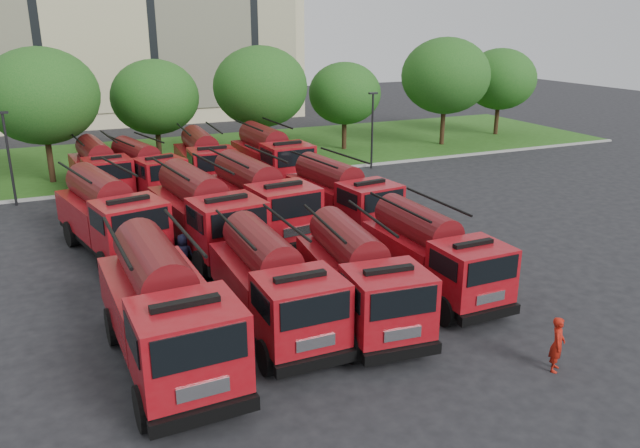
# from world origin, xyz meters

# --- Properties ---
(ground) EXTENTS (140.00, 140.00, 0.00)m
(ground) POSITION_xyz_m (0.00, 0.00, 0.00)
(ground) COLOR black
(ground) RESTS_ON ground
(lawn) EXTENTS (70.00, 16.00, 0.12)m
(lawn) POSITION_xyz_m (0.00, 26.00, 0.06)
(lawn) COLOR #1F4712
(lawn) RESTS_ON ground
(curb) EXTENTS (70.00, 0.30, 0.14)m
(curb) POSITION_xyz_m (0.00, 17.90, 0.07)
(curb) COLOR gray
(curb) RESTS_ON ground
(tree_2) EXTENTS (6.72, 6.72, 8.22)m
(tree_2) POSITION_xyz_m (-8.00, 21.50, 5.35)
(tree_2) COLOR #382314
(tree_2) RESTS_ON ground
(tree_3) EXTENTS (5.88, 5.88, 7.19)m
(tree_3) POSITION_xyz_m (-1.00, 24.00, 4.68)
(tree_3) COLOR #382314
(tree_3) RESTS_ON ground
(tree_4) EXTENTS (6.55, 6.55, 8.01)m
(tree_4) POSITION_xyz_m (6.00, 22.50, 5.22)
(tree_4) COLOR #382314
(tree_4) RESTS_ON ground
(tree_5) EXTENTS (5.46, 5.46, 6.68)m
(tree_5) POSITION_xyz_m (13.00, 23.50, 4.35)
(tree_5) COLOR #382314
(tree_5) RESTS_ON ground
(tree_6) EXTENTS (6.89, 6.89, 8.42)m
(tree_6) POSITION_xyz_m (21.00, 22.00, 5.49)
(tree_6) COLOR #382314
(tree_6) RESTS_ON ground
(tree_7) EXTENTS (6.05, 6.05, 7.39)m
(tree_7) POSITION_xyz_m (28.00, 24.00, 4.82)
(tree_7) COLOR #382314
(tree_7) RESTS_ON ground
(lamp_post_0) EXTENTS (0.60, 0.25, 5.11)m
(lamp_post_0) POSITION_xyz_m (-10.00, 17.20, 2.90)
(lamp_post_0) COLOR black
(lamp_post_0) RESTS_ON ground
(lamp_post_1) EXTENTS (0.60, 0.25, 5.11)m
(lamp_post_1) POSITION_xyz_m (12.00, 17.20, 2.90)
(lamp_post_1) COLOR black
(lamp_post_1) RESTS_ON ground
(fire_truck_0) EXTENTS (3.11, 7.88, 3.54)m
(fire_truck_0) POSITION_xyz_m (-5.56, -2.79, 1.78)
(fire_truck_0) COLOR black
(fire_truck_0) RESTS_ON ground
(fire_truck_1) EXTENTS (2.61, 7.02, 3.19)m
(fire_truck_1) POSITION_xyz_m (-1.99, -1.96, 1.60)
(fire_truck_1) COLOR black
(fire_truck_1) RESTS_ON ground
(fire_truck_2) EXTENTS (3.06, 7.12, 3.15)m
(fire_truck_2) POSITION_xyz_m (0.83, -2.52, 1.59)
(fire_truck_2) COLOR black
(fire_truck_2) RESTS_ON ground
(fire_truck_3) EXTENTS (2.59, 6.80, 3.07)m
(fire_truck_3) POSITION_xyz_m (4.33, -1.59, 1.55)
(fire_truck_3) COLOR black
(fire_truck_3) RESTS_ON ground
(fire_truck_4) EXTENTS (4.18, 7.91, 3.43)m
(fire_truck_4) POSITION_xyz_m (-5.98, 7.51, 1.72)
(fire_truck_4) COLOR black
(fire_truck_4) RESTS_ON ground
(fire_truck_5) EXTENTS (3.64, 8.01, 3.52)m
(fire_truck_5) POSITION_xyz_m (-2.27, 5.98, 1.77)
(fire_truck_5) COLOR black
(fire_truck_5) RESTS_ON ground
(fire_truck_6) EXTENTS (3.49, 7.96, 3.51)m
(fire_truck_6) POSITION_xyz_m (0.58, 7.09, 1.77)
(fire_truck_6) COLOR black
(fire_truck_6) RESTS_ON ground
(fire_truck_7) EXTENTS (3.31, 7.29, 3.20)m
(fire_truck_7) POSITION_xyz_m (4.58, 6.62, 1.61)
(fire_truck_7) COLOR black
(fire_truck_7) RESTS_ON ground
(fire_truck_8) EXTENTS (3.09, 7.14, 3.16)m
(fire_truck_8) POSITION_xyz_m (-5.51, 17.11, 1.59)
(fire_truck_8) COLOR black
(fire_truck_8) RESTS_ON ground
(fire_truck_9) EXTENTS (3.87, 7.16, 3.10)m
(fire_truck_9) POSITION_xyz_m (-3.21, 16.11, 1.56)
(fire_truck_9) COLOR black
(fire_truck_9) RESTS_ON ground
(fire_truck_10) EXTENTS (2.91, 7.38, 3.32)m
(fire_truck_10) POSITION_xyz_m (0.41, 16.75, 1.67)
(fire_truck_10) COLOR black
(fire_truck_10) RESTS_ON ground
(fire_truck_11) EXTENTS (3.11, 7.71, 3.45)m
(fire_truck_11) POSITION_xyz_m (4.33, 15.93, 1.73)
(fire_truck_11) COLOR black
(fire_truck_11) RESTS_ON ground
(firefighter_0) EXTENTS (0.75, 0.74, 1.67)m
(firefighter_0) POSITION_xyz_m (4.60, -7.67, 0.00)
(firefighter_0) COLOR maroon
(firefighter_0) RESTS_ON ground
(firefighter_1) EXTENTS (0.91, 0.76, 1.63)m
(firefighter_1) POSITION_xyz_m (1.01, -4.38, 0.00)
(firefighter_1) COLOR maroon
(firefighter_1) RESTS_ON ground
(firefighter_2) EXTENTS (1.06, 1.28, 1.89)m
(firefighter_2) POSITION_xyz_m (6.65, -2.47, 0.00)
(firefighter_2) COLOR maroon
(firefighter_2) RESTS_ON ground
(firefighter_3) EXTENTS (1.22, 0.85, 1.71)m
(firefighter_3) POSITION_xyz_m (4.50, -1.90, 0.00)
(firefighter_3) COLOR black
(firefighter_3) RESTS_ON ground
(firefighter_4) EXTENTS (0.98, 0.86, 1.68)m
(firefighter_4) POSITION_xyz_m (-3.68, 3.81, 0.00)
(firefighter_4) COLOR black
(firefighter_4) RESTS_ON ground
(firefighter_5) EXTENTS (1.84, 0.96, 1.90)m
(firefighter_5) POSITION_xyz_m (4.74, 4.27, 0.00)
(firefighter_5) COLOR black
(firefighter_5) RESTS_ON ground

